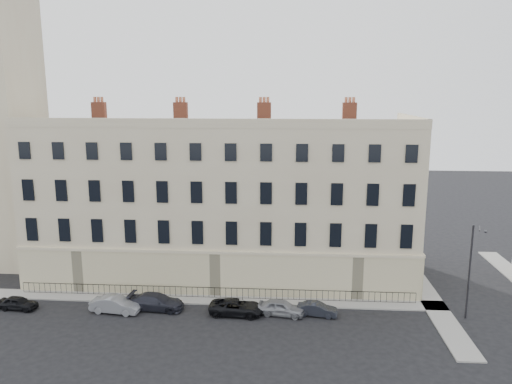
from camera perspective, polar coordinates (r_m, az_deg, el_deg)
ground at (r=40.01m, az=2.89°, el=-15.40°), size 160.00×160.00×0.00m
terrace at (r=49.22m, az=-3.72°, el=-0.93°), size 36.22×12.22×17.00m
pavement_terrace at (r=45.71m, az=-9.90°, el=-11.90°), size 48.00×2.00×0.12m
pavement_east_return at (r=48.88m, az=18.78°, el=-10.77°), size 2.00×24.00×0.12m
railings at (r=45.13m, az=-4.76°, el=-11.40°), size 35.00×0.04×0.96m
car_a at (r=47.42m, az=-25.55°, el=-11.37°), size 3.40×1.62×1.12m
car_b at (r=43.96m, az=-15.75°, el=-12.27°), size 4.31×1.92×1.37m
car_c at (r=43.72m, az=-11.30°, el=-12.20°), size 4.84×2.35×1.36m
car_d at (r=42.08m, az=-2.23°, el=-13.02°), size 4.61×2.31×1.25m
car_e at (r=41.98m, az=2.90°, el=-13.05°), size 4.04×2.14×1.31m
car_f at (r=42.19m, az=7.00°, el=-13.16°), size 3.46×1.68×1.09m
streetlamp at (r=43.40m, az=23.33°, el=-7.95°), size 0.68×1.63×7.81m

